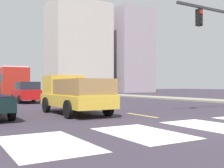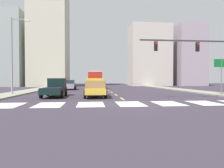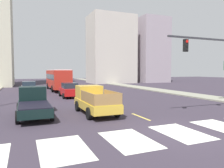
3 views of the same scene
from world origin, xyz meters
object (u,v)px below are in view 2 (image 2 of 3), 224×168
(pickup_dark, at_px, (55,88))
(direction_sign_green, at_px, (221,69))
(pickup_stakebed, at_px, (95,88))
(sedan_mid, at_px, (95,86))
(traffic_signal_gantry, at_px, (210,54))
(city_bus, at_px, (95,79))
(streetlight_left, at_px, (13,52))
(sedan_near_right, at_px, (70,85))

(pickup_dark, bearing_deg, direction_sign_green, -1.96)
(pickup_stakebed, height_order, direction_sign_green, direction_sign_green)
(sedan_mid, bearing_deg, traffic_signal_gantry, -51.93)
(city_bus, relative_size, sedan_mid, 2.45)
(streetlight_left, bearing_deg, pickup_stakebed, -18.93)
(sedan_mid, height_order, direction_sign_green, direction_sign_green)
(city_bus, bearing_deg, streetlight_left, -119.00)
(sedan_near_right, distance_m, sedan_mid, 6.66)
(traffic_signal_gantry, bearing_deg, pickup_stakebed, 162.18)
(city_bus, distance_m, streetlight_left, 19.46)
(pickup_stakebed, bearing_deg, sedan_mid, 88.64)
(pickup_dark, relative_size, sedan_near_right, 1.18)
(city_bus, xyz_separation_m, direction_sign_green, (13.83, -19.84, 1.08))
(pickup_stakebed, bearing_deg, city_bus, 88.98)
(sedan_near_right, bearing_deg, pickup_dark, -88.46)
(direction_sign_green, bearing_deg, city_bus, 124.88)
(pickup_dark, height_order, sedan_mid, pickup_dark)
(city_bus, bearing_deg, pickup_dark, -101.87)
(sedan_near_right, relative_size, traffic_signal_gantry, 0.44)
(pickup_stakebed, distance_m, sedan_near_right, 15.73)
(pickup_dark, height_order, streetlight_left, streetlight_left)
(pickup_dark, xyz_separation_m, traffic_signal_gantry, (14.84, -4.03, 3.32))
(traffic_signal_gantry, xyz_separation_m, streetlight_left, (-20.04, 6.65, 0.73))
(pickup_dark, xyz_separation_m, city_bus, (4.49, 19.22, 1.03))
(sedan_mid, xyz_separation_m, direction_sign_green, (13.91, -10.15, 2.17))
(pickup_dark, distance_m, sedan_mid, 10.51)
(pickup_dark, distance_m, city_bus, 19.77)
(direction_sign_green, bearing_deg, sedan_near_right, 140.30)
(pickup_stakebed, distance_m, pickup_dark, 4.23)
(pickup_stakebed, xyz_separation_m, traffic_signal_gantry, (10.65, -3.42, 3.30))
(sedan_near_right, relative_size, streetlight_left, 0.49)
(sedan_mid, xyz_separation_m, streetlight_left, (-9.61, -6.92, 4.11))
(sedan_near_right, height_order, sedan_mid, same)
(sedan_mid, distance_m, streetlight_left, 12.53)
(sedan_near_right, distance_m, direction_sign_green, 23.86)
(sedan_near_right, relative_size, sedan_mid, 1.00)
(direction_sign_green, bearing_deg, pickup_stakebed, 179.96)
(pickup_dark, bearing_deg, traffic_signal_gantry, -15.22)
(direction_sign_green, distance_m, streetlight_left, 23.82)
(direction_sign_green, xyz_separation_m, streetlight_left, (-23.52, 3.23, 1.94))
(city_bus, height_order, sedan_near_right, city_bus)
(pickup_dark, xyz_separation_m, sedan_mid, (4.40, 9.54, -0.06))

